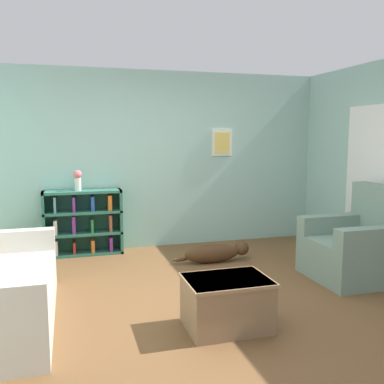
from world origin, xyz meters
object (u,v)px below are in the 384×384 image
at_px(recliner_chair, 358,247).
at_px(coffee_table, 227,302).
at_px(dog, 216,253).
at_px(vase, 78,179).
at_px(bookshelf, 83,223).

xyz_separation_m(recliner_chair, coffee_table, (-1.94, -0.81, -0.14)).
relative_size(coffee_table, dog, 0.69).
bearing_deg(coffee_table, vase, 112.81).
bearing_deg(vase, bookshelf, 20.71).
height_order(recliner_chair, coffee_table, recliner_chair).
relative_size(dog, vase, 3.68).
relative_size(bookshelf, vase, 3.78).
bearing_deg(dog, recliner_chair, -37.31).
height_order(dog, vase, vase).
distance_m(recliner_chair, vase, 3.71).
relative_size(bookshelf, recliner_chair, 0.99).
bearing_deg(vase, dog, -27.20).
bearing_deg(coffee_table, dog, 73.36).
bearing_deg(dog, bookshelf, 151.45).
distance_m(recliner_chair, dog, 1.75).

